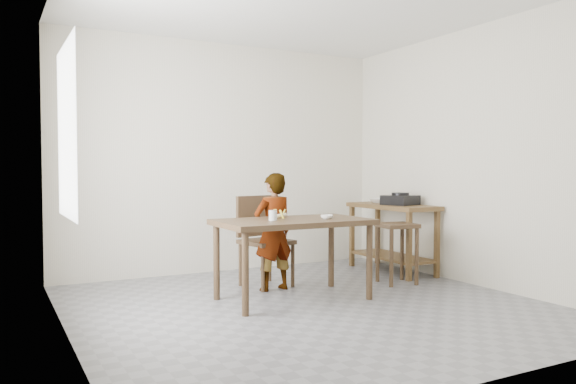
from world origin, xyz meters
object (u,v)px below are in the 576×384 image
child (273,232)px  stool (397,253)px  dining_table (293,259)px  prep_counter (392,238)px  dining_chair (266,241)px

child → stool: size_ratio=1.83×
child → stool: child is taller
dining_table → child: 0.50m
dining_table → prep_counter: bearing=22.1°
stool → dining_chair: bearing=158.0°
dining_table → prep_counter: 1.86m
dining_table → child: (0.02, 0.45, 0.21)m
prep_counter → child: child is taller
prep_counter → child: size_ratio=1.02×
prep_counter → child: (-1.70, -0.25, 0.19)m
child → dining_chair: 0.23m
child → stool: bearing=160.3°
prep_counter → dining_chair: bearing=-178.3°
prep_counter → stool: bearing=-124.5°
child → dining_chair: child is taller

